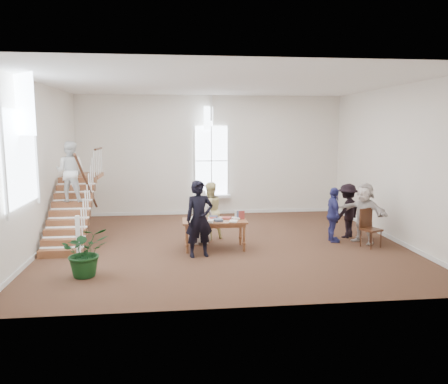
{
  "coord_description": "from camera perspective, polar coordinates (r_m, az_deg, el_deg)",
  "views": [
    {
      "loc": [
        -1.39,
        -12.09,
        3.3
      ],
      "look_at": [
        0.02,
        0.4,
        1.44
      ],
      "focal_mm": 35.0,
      "sensor_mm": 36.0,
      "label": 1
    }
  ],
  "objects": [
    {
      "name": "elderly_woman",
      "position": [
        12.46,
        -3.11,
        -3.24
      ],
      "size": [
        0.82,
        0.58,
        1.57
      ],
      "primitive_type": "imported",
      "rotation": [
        0.0,
        0.0,
        3.25
      ],
      "color": "silver",
      "rests_on": "ground"
    },
    {
      "name": "woman_cluster_a",
      "position": [
        13.05,
        14.11,
        -2.9
      ],
      "size": [
        0.47,
        0.96,
        1.6
      ],
      "primitive_type": "imported",
      "rotation": [
        0.0,
        0.0,
        1.49
      ],
      "color": "navy",
      "rests_on": "ground"
    },
    {
      "name": "room_shell",
      "position": [
        16.79,
        -1.62,
        -1.54
      ],
      "size": [
        10.49,
        10.0,
        10.0
      ],
      "color": "silver",
      "rests_on": "ground"
    },
    {
      "name": "library_table",
      "position": [
        11.91,
        -1.31,
        -4.06
      ],
      "size": [
        1.73,
        0.88,
        0.88
      ],
      "rotation": [
        0.0,
        0.0,
        -0.0
      ],
      "color": "brown",
      "rests_on": "ground"
    },
    {
      "name": "floor_plant",
      "position": [
        10.28,
        -17.64,
        -7.43
      ],
      "size": [
        1.25,
        1.17,
        1.13
      ],
      "primitive_type": "imported",
      "rotation": [
        0.0,
        0.0,
        0.34
      ],
      "color": "#113715",
      "rests_on": "ground"
    },
    {
      "name": "woman_cluster_c",
      "position": [
        13.17,
        17.84,
        -2.62
      ],
      "size": [
        1.3,
        1.65,
        1.75
      ],
      "primitive_type": "imported",
      "rotation": [
        0.0,
        0.0,
        5.27
      ],
      "color": "beige",
      "rests_on": "ground"
    },
    {
      "name": "ground",
      "position": [
        12.61,
        0.1,
        -6.77
      ],
      "size": [
        10.0,
        10.0,
        0.0
      ],
      "primitive_type": "plane",
      "color": "#3F2718",
      "rests_on": "ground"
    },
    {
      "name": "woman_cluster_b",
      "position": [
        13.67,
        15.81,
        -2.37
      ],
      "size": [
        1.21,
        1.13,
        1.64
      ],
      "primitive_type": "imported",
      "rotation": [
        0.0,
        0.0,
        3.8
      ],
      "color": "black",
      "rests_on": "ground"
    },
    {
      "name": "staircase",
      "position": [
        13.28,
        -19.26,
        0.67
      ],
      "size": [
        1.1,
        4.1,
        2.92
      ],
      "color": "brown",
      "rests_on": "ground"
    },
    {
      "name": "side_chair",
      "position": [
        12.85,
        18.38,
        -4.15
      ],
      "size": [
        0.61,
        0.61,
        1.07
      ],
      "rotation": [
        0.0,
        0.0,
        0.4
      ],
      "color": "#3B2110",
      "rests_on": "ground"
    },
    {
      "name": "police_officer",
      "position": [
        11.19,
        -3.24,
        -3.52
      ],
      "size": [
        0.8,
        0.61,
        1.98
      ],
      "primitive_type": "imported",
      "rotation": [
        0.0,
        0.0,
        0.21
      ],
      "color": "black",
      "rests_on": "ground"
    },
    {
      "name": "person_yellow",
      "position": [
        12.96,
        -1.91,
        -2.47
      ],
      "size": [
        1.02,
        0.92,
        1.71
      ],
      "primitive_type": "imported",
      "rotation": [
        0.0,
        0.0,
        3.55
      ],
      "color": "beige",
      "rests_on": "ground"
    }
  ]
}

